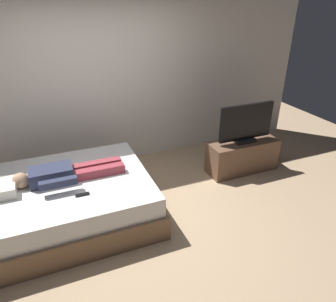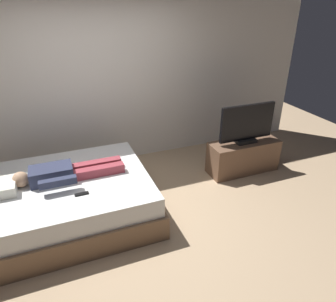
# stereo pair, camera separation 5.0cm
# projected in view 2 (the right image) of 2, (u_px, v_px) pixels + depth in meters

# --- Properties ---
(ground_plane) EXTENTS (10.00, 10.00, 0.00)m
(ground_plane) POSITION_uv_depth(u_px,v_px,m) (133.00, 225.00, 3.73)
(ground_plane) COLOR tan
(back_wall) EXTENTS (6.40, 0.10, 2.80)m
(back_wall) POSITION_uv_depth(u_px,v_px,m) (122.00, 75.00, 4.71)
(back_wall) COLOR silver
(back_wall) RESTS_ON ground
(bed) EXTENTS (2.07, 1.64, 0.54)m
(bed) POSITION_uv_depth(u_px,v_px,m) (66.00, 200.00, 3.73)
(bed) COLOR brown
(bed) RESTS_ON ground
(person) EXTENTS (1.26, 0.46, 0.18)m
(person) POSITION_uv_depth(u_px,v_px,m) (63.00, 173.00, 3.61)
(person) COLOR #2D334C
(person) RESTS_ON bed
(remote) EXTENTS (0.15, 0.04, 0.02)m
(remote) POSITION_uv_depth(u_px,v_px,m) (82.00, 194.00, 3.36)
(remote) COLOR black
(remote) RESTS_ON bed
(tv_stand) EXTENTS (1.10, 0.40, 0.50)m
(tv_stand) POSITION_uv_depth(u_px,v_px,m) (243.00, 156.00, 4.78)
(tv_stand) COLOR brown
(tv_stand) RESTS_ON ground
(tv) EXTENTS (0.88, 0.20, 0.59)m
(tv) POSITION_uv_depth(u_px,v_px,m) (247.00, 124.00, 4.54)
(tv) COLOR black
(tv) RESTS_ON tv_stand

